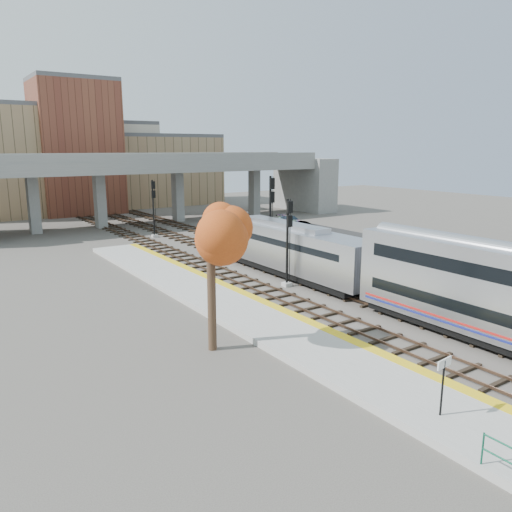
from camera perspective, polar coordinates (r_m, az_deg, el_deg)
ground at (r=32.13m, az=15.03°, el=-6.69°), size 160.00×160.00×0.00m
platform at (r=27.29m, az=4.82°, el=-9.35°), size 4.50×60.00×0.35m
yellow_strip at (r=28.38m, az=7.85°, el=-8.17°), size 0.70×60.00×0.01m
tracks at (r=41.52m, az=2.86°, el=-1.87°), size 10.70×95.00×0.25m
overpass at (r=70.70m, az=-10.53°, el=8.51°), size 54.00×12.00×9.50m
buildings_far at (r=89.71m, az=-18.39°, el=10.18°), size 43.00×21.00×20.60m
parking_lot at (r=61.37m, az=3.98°, el=2.69°), size 14.00×18.00×0.04m
locomotive at (r=40.85m, az=3.21°, el=1.06°), size 3.02×19.05×4.10m
signal_mast_near at (r=36.90m, az=3.66°, el=1.25°), size 0.60×0.64×6.58m
signal_mast_mid at (r=45.46m, az=1.68°, el=4.37°), size 0.60×0.64×7.75m
signal_mast_far at (r=58.78m, az=-11.62°, el=5.18°), size 0.60×0.64×6.63m
station_sign at (r=20.21m, az=20.64°, el=-12.61°), size 0.90×0.15×2.27m
tree at (r=24.61m, az=-5.25°, el=3.10°), size 3.60×3.60×8.51m
car_a at (r=55.84m, az=6.74°, el=2.29°), size 1.39×3.37×1.14m
car_b at (r=62.19m, az=5.51°, el=3.37°), size 2.81×3.86×1.21m
car_c at (r=66.91m, az=3.97°, el=4.07°), size 1.93×4.54×1.31m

